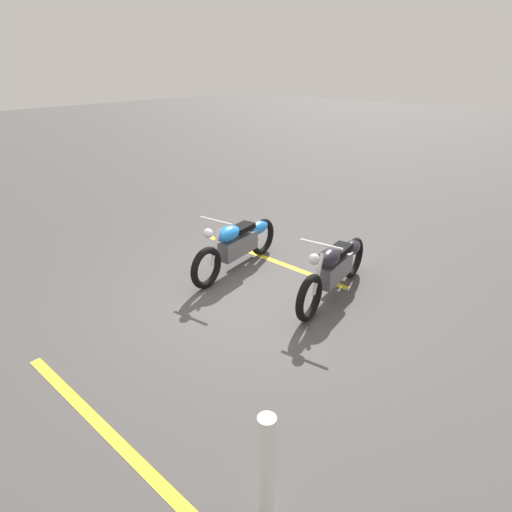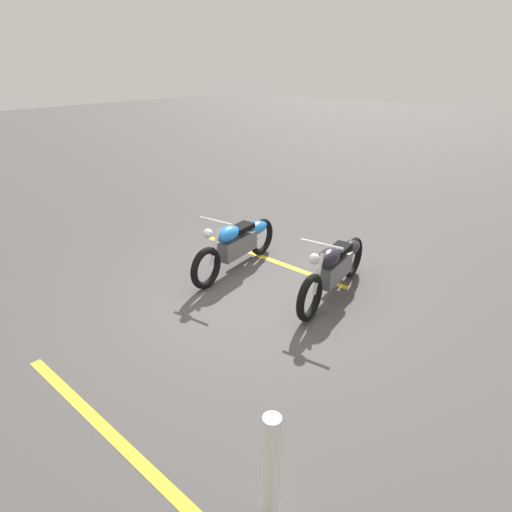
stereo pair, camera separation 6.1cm
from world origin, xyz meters
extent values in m
plane|color=#474444|center=(0.00, 0.00, 0.00)|extent=(60.00, 60.00, 0.00)
torus|color=black|center=(0.29, -0.74, 0.34)|extent=(0.68, 0.21, 0.67)
torus|color=black|center=(-1.25, -0.97, 0.34)|extent=(0.68, 0.21, 0.67)
cube|color=#59595E|center=(-0.53, -0.86, 0.42)|extent=(0.86, 0.34, 0.32)
ellipsoid|color=blue|center=(-0.27, -0.82, 0.72)|extent=(0.56, 0.36, 0.24)
ellipsoid|color=blue|center=(-1.10, -0.95, 0.56)|extent=(0.59, 0.32, 0.22)
cube|color=black|center=(-0.66, -0.88, 0.70)|extent=(0.47, 0.30, 0.09)
cylinder|color=silver|center=(0.06, -0.77, 0.60)|extent=(0.27, 0.10, 0.56)
cylinder|color=silver|center=(0.01, -0.78, 1.02)|extent=(0.13, 0.62, 0.04)
sphere|color=silver|center=(0.21, -0.75, 0.88)|extent=(0.15, 0.15, 0.15)
cylinder|color=silver|center=(-0.91, -1.06, 0.26)|extent=(0.71, 0.20, 0.09)
torus|color=black|center=(-0.05, 0.99, 0.34)|extent=(0.68, 0.22, 0.67)
torus|color=black|center=(-1.59, 0.72, 0.34)|extent=(0.68, 0.22, 0.67)
cube|color=#59595E|center=(-0.87, 0.85, 0.42)|extent=(0.87, 0.36, 0.32)
ellipsoid|color=black|center=(-0.61, 0.89, 0.72)|extent=(0.56, 0.37, 0.24)
ellipsoid|color=black|center=(-1.43, 0.75, 0.56)|extent=(0.59, 0.33, 0.22)
cube|color=black|center=(-1.00, 0.82, 0.70)|extent=(0.47, 0.31, 0.09)
cylinder|color=silver|center=(-0.28, 0.95, 0.60)|extent=(0.27, 0.10, 0.56)
cylinder|color=silver|center=(-0.33, 0.94, 1.02)|extent=(0.14, 0.62, 0.04)
sphere|color=silver|center=(-0.13, 0.97, 0.88)|extent=(0.15, 0.15, 0.15)
cylinder|color=silver|center=(-1.24, 0.64, 0.26)|extent=(0.71, 0.21, 0.09)
cylinder|color=white|center=(2.47, 2.48, 0.50)|extent=(0.14, 0.14, 1.01)
cube|color=yellow|center=(-1.16, -0.69, 0.00)|extent=(0.16, 3.20, 0.01)
cube|color=yellow|center=(2.90, 0.76, 0.00)|extent=(0.16, 3.20, 0.01)
camera|label=1|loc=(4.22, 4.02, 3.30)|focal=30.90mm
camera|label=2|loc=(4.26, 3.98, 3.30)|focal=30.90mm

